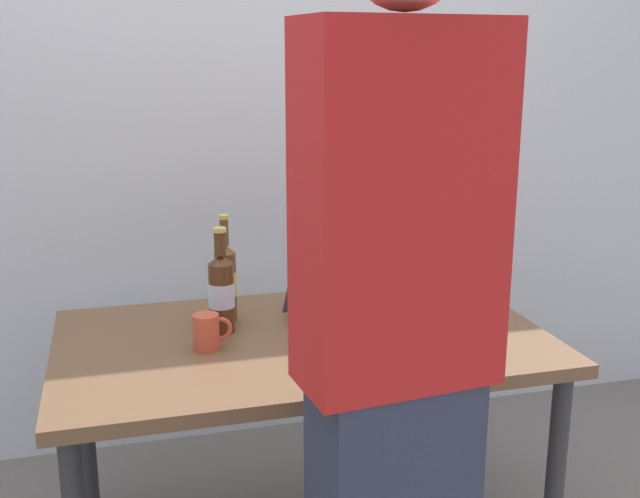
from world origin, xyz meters
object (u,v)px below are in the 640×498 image
laptop (354,302)px  person_figure (396,332)px  beer_bottle_dark (221,291)px  beer_bottle_brown (226,281)px  coffee_mug (208,332)px

laptop → person_figure: (-0.16, -0.77, 0.20)m
beer_bottle_dark → person_figure: size_ratio=0.17×
beer_bottle_dark → person_figure: person_figure is taller
beer_bottle_brown → beer_bottle_dark: (-0.03, -0.09, -0.00)m
beer_bottle_dark → coffee_mug: size_ratio=2.89×
beer_bottle_brown → coffee_mug: (-0.08, -0.21, -0.07)m
person_figure → coffee_mug: bearing=116.1°
laptop → beer_bottle_brown: bearing=171.1°
coffee_mug → person_figure: bearing=-63.9°
beer_bottle_brown → beer_bottle_dark: 0.09m
beer_bottle_dark → coffee_mug: (-0.06, -0.12, -0.07)m
laptop → person_figure: 0.81m
beer_bottle_dark → coffee_mug: 0.15m
beer_bottle_brown → beer_bottle_dark: bearing=-105.8°
person_figure → beer_bottle_brown: bearing=104.8°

